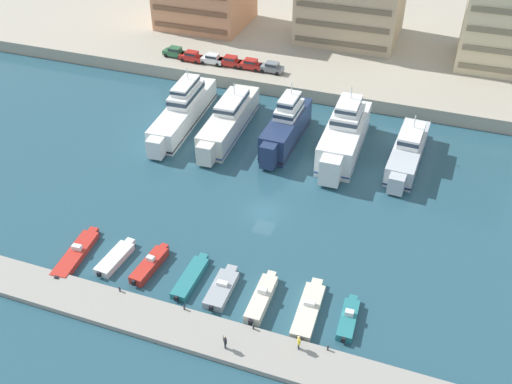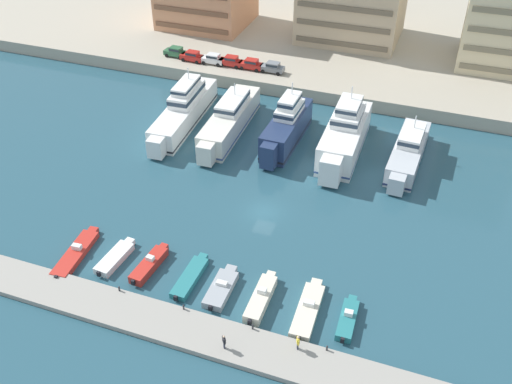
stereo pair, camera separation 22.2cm
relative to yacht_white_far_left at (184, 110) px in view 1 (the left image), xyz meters
name	(u,v)px [view 1 (the left image)]	position (x,y,z in m)	size (l,w,h in m)	color
ground_plane	(264,212)	(18.57, -16.57, -2.24)	(400.00, 400.00, 0.00)	#285160
quay_promenade	(365,24)	(18.57, 47.81, -1.15)	(180.00, 70.00, 2.18)	#ADA38E
pier_dock	(196,332)	(18.57, -36.52, -1.94)	(120.00, 4.55, 0.60)	#9E998E
yacht_white_far_left	(184,110)	(0.00, 0.00, 0.00)	(5.10, 21.53, 7.92)	white
yacht_ivory_left	(229,120)	(7.44, -0.14, -0.23)	(4.58, 20.03, 6.68)	silver
yacht_navy_mid_left	(286,127)	(16.23, -0.14, 0.30)	(3.99, 16.10, 8.58)	navy
yacht_white_center_left	(344,135)	(24.60, 0.18, 0.49)	(5.11, 18.43, 9.06)	white
yacht_silver_center	(408,151)	(33.46, 0.54, -0.51)	(4.35, 17.02, 6.13)	silver
motorboat_red_far_left	(76,254)	(1.41, -30.99, -1.87)	(2.56, 8.67, 1.26)	red
motorboat_white_left	(115,258)	(5.93, -30.18, -1.83)	(2.22, 6.29, 0.86)	white
motorboat_red_mid_left	(150,265)	(10.07, -29.94, -1.73)	(1.99, 6.54, 1.47)	red
motorboat_teal_center_left	(191,277)	(14.96, -30.03, -1.89)	(1.78, 7.13, 0.81)	teal
motorboat_grey_center	(222,288)	(18.73, -30.46, -1.81)	(2.21, 6.42, 1.20)	#9EA3A8
motorboat_cream_center_right	(262,298)	(23.10, -30.46, -1.68)	(1.76, 7.22, 1.63)	beige
motorboat_cream_mid_right	(309,309)	(27.97, -30.19, -1.83)	(2.29, 8.26, 1.25)	beige
motorboat_teal_right	(348,319)	(31.98, -30.04, -1.82)	(1.74, 5.99, 1.31)	teal
car_green_far_left	(175,52)	(-9.88, 17.28, 0.92)	(4.20, 2.12, 1.80)	#2D6642
car_red_left	(191,56)	(-6.32, 16.59, 0.92)	(4.18, 2.08, 1.80)	red
car_white_mid_left	(212,59)	(-2.47, 16.77, 0.92)	(4.11, 1.93, 1.80)	white
car_red_center_left	(230,61)	(0.83, 16.97, 0.92)	(4.10, 1.93, 1.80)	red
car_red_center	(250,64)	(4.54, 16.95, 0.92)	(4.11, 1.95, 1.80)	red
car_grey_center_right	(272,67)	(8.37, 16.99, 0.92)	(4.15, 2.03, 1.80)	slate
pedestrian_near_edge	(225,341)	(21.97, -37.48, -0.63)	(0.47, 0.53, 1.71)	#282D3D
pedestrian_mid_deck	(299,341)	(28.38, -35.26, -0.62)	(0.40, 0.62, 1.73)	#282D3D
bollard_west	(120,289)	(9.07, -34.50, -1.31)	(0.20, 0.20, 0.61)	#2D2D33
bollard_west_mid	(184,307)	(16.37, -34.50, -1.31)	(0.20, 0.20, 0.61)	#2D2D33
bollard_east_mid	(253,327)	(23.67, -34.50, -1.31)	(0.20, 0.20, 0.61)	#2D2D33
bollard_east	(328,348)	(30.97, -34.50, -1.31)	(0.20, 0.20, 0.61)	#2D2D33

